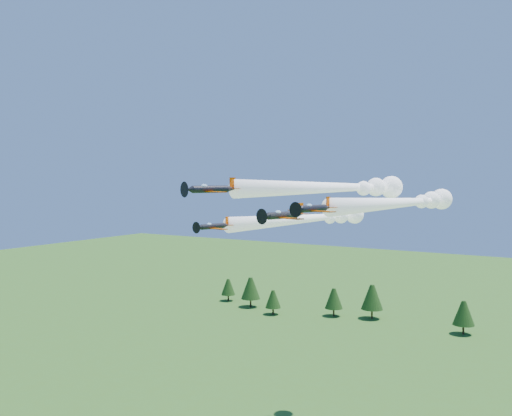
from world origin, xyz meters
The scene contains 5 objects.
plane_lead centered at (7.53, 11.51, 46.32)m, with size 18.83×38.45×3.70m.
plane_left centered at (-4.33, 26.85, 40.24)m, with size 13.33×43.30×3.70m.
plane_right centered at (15.05, 21.39, 43.82)m, with size 12.80×43.60×3.70m.
plane_slot centered at (0.87, 6.08, 42.12)m, with size 8.40×9.30×2.94m.
treeline centered at (5.64, 108.25, 6.77)m, with size 167.83×18.90×11.87m.
Camera 1 is at (42.22, -69.47, 47.73)m, focal length 40.00 mm.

